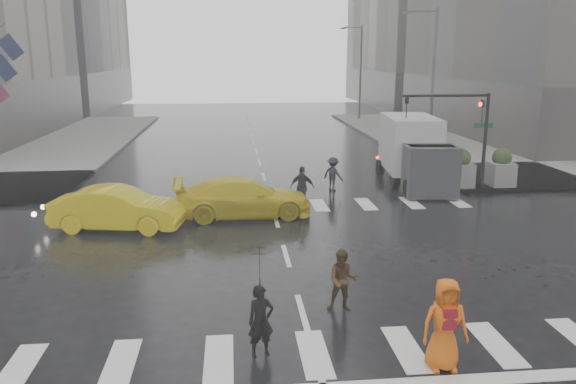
{
  "coord_description": "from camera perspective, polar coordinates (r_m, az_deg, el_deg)",
  "views": [
    {
      "loc": [
        -1.63,
        -16.59,
        6.11
      ],
      "look_at": [
        0.26,
        2.0,
        1.58
      ],
      "focal_mm": 35.0,
      "sensor_mm": 36.0,
      "label": 1
    }
  ],
  "objects": [
    {
      "name": "taxi_mid",
      "position": [
        21.1,
        -16.91,
        -1.64
      ],
      "size": [
        4.89,
        2.39,
        1.54
      ],
      "primitive_type": "imported",
      "rotation": [
        0.0,
        0.0,
        1.4
      ],
      "color": "#D7BF0B",
      "rests_on": "ground"
    },
    {
      "name": "taxi_rear",
      "position": [
        21.9,
        -4.6,
        -0.55
      ],
      "size": [
        4.76,
        2.33,
        1.54
      ],
      "primitive_type": "imported",
      "rotation": [
        0.0,
        0.0,
        1.61
      ],
      "color": "#D7BF0B",
      "rests_on": "ground"
    },
    {
      "name": "planter_west",
      "position": [
        26.75,
        13.14,
        2.2
      ],
      "size": [
        1.1,
        1.1,
        1.8
      ],
      "color": "slate",
      "rests_on": "ground"
    },
    {
      "name": "pedestrian_far_a",
      "position": [
        23.1,
        1.47,
        0.49
      ],
      "size": [
        1.17,
        0.93,
        1.74
      ],
      "primitive_type": "imported",
      "rotation": [
        0.0,
        0.0,
        2.8
      ],
      "color": "black",
      "rests_on": "ground"
    },
    {
      "name": "sidewalk_ne",
      "position": [
        40.56,
        25.72,
        3.7
      ],
      "size": [
        35.0,
        35.0,
        0.15
      ],
      "primitive_type": "cube",
      "color": "slate",
      "rests_on": "ground"
    },
    {
      "name": "pedestrian_black",
      "position": [
        11.57,
        -2.83,
        -9.06
      ],
      "size": [
        1.17,
        1.18,
        2.43
      ],
      "rotation": [
        0.0,
        0.0,
        0.24
      ],
      "color": "black",
      "rests_on": "ground"
    },
    {
      "name": "road_markings",
      "position": [
        17.76,
        -0.18,
        -6.49
      ],
      "size": [
        18.0,
        48.0,
        0.01
      ],
      "primitive_type": null,
      "color": "silver",
      "rests_on": "ground"
    },
    {
      "name": "planter_east",
      "position": [
        28.3,
        20.83,
        2.27
      ],
      "size": [
        1.1,
        1.1,
        1.8
      ],
      "color": "slate",
      "rests_on": "ground"
    },
    {
      "name": "street_lamp_far",
      "position": [
        56.02,
        7.25,
        12.32
      ],
      "size": [
        2.15,
        0.22,
        9.0
      ],
      "color": "#59595B",
      "rests_on": "ground"
    },
    {
      "name": "pedestrian_far_b",
      "position": [
        26.12,
        4.6,
        1.82
      ],
      "size": [
        1.13,
        1.13,
        1.59
      ],
      "primitive_type": "imported",
      "rotation": [
        0.0,
        0.0,
        2.35
      ],
      "color": "black",
      "rests_on": "ground"
    },
    {
      "name": "pedestrian_brown",
      "position": [
        13.92,
        5.6,
        -8.93
      ],
      "size": [
        0.85,
        0.71,
        1.57
      ],
      "primitive_type": "imported",
      "rotation": [
        0.0,
        0.0,
        -0.16
      ],
      "color": "#3E2B16",
      "rests_on": "ground"
    },
    {
      "name": "box_truck",
      "position": [
        27.55,
        12.75,
        4.16
      ],
      "size": [
        2.31,
        6.16,
        3.27
      ],
      "rotation": [
        0.0,
        0.0,
        -0.1
      ],
      "color": "#BDBDBF",
      "rests_on": "ground"
    },
    {
      "name": "ground",
      "position": [
        17.76,
        -0.18,
        -6.51
      ],
      "size": [
        120.0,
        120.0,
        0.0
      ],
      "primitive_type": "plane",
      "color": "black",
      "rests_on": "ground"
    },
    {
      "name": "planter_mid",
      "position": [
        27.46,
        17.09,
        2.24
      ],
      "size": [
        1.1,
        1.1,
        1.8
      ],
      "color": "slate",
      "rests_on": "ground"
    },
    {
      "name": "street_lamp_near",
      "position": [
        36.8,
        14.33,
        11.39
      ],
      "size": [
        2.15,
        0.22,
        9.0
      ],
      "color": "#59595B",
      "rests_on": "ground"
    },
    {
      "name": "pedestrian_orange",
      "position": [
        11.81,
        15.67,
        -12.81
      ],
      "size": [
        0.95,
        0.63,
        1.91
      ],
      "rotation": [
        0.0,
        0.0,
        -0.03
      ],
      "color": "orange",
      "rests_on": "ground"
    },
    {
      "name": "traffic_signal_pole",
      "position": [
        26.96,
        17.59,
        6.82
      ],
      "size": [
        4.45,
        0.42,
        4.5
      ],
      "color": "black",
      "rests_on": "ground"
    }
  ]
}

